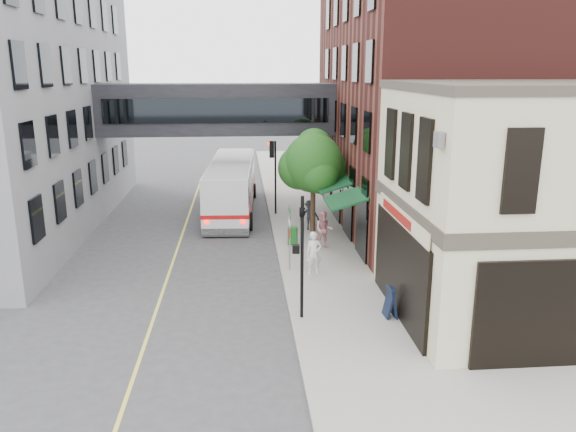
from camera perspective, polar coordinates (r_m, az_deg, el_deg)
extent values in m
plane|color=#38383A|center=(18.94, 0.82, -13.21)|extent=(120.00, 120.00, 0.00)
cube|color=gray|center=(32.09, 1.93, -1.16)|extent=(4.00, 60.00, 0.15)
cube|color=beige|center=(22.01, 24.32, 0.81)|extent=(10.00, 8.00, 8.15)
cube|color=#38332B|center=(22.00, 24.34, 1.00)|extent=(10.12, 8.12, 0.50)
cube|color=#38332B|center=(21.48, 25.54, 11.81)|extent=(10.12, 8.12, 0.30)
cube|color=black|center=(20.70, 11.26, -5.40)|extent=(0.14, 6.40, 3.40)
cube|color=black|center=(20.69, 11.15, -5.40)|extent=(0.04, 5.90, 3.00)
cube|color=maroon|center=(20.66, 10.92, 0.25)|extent=(0.03, 3.60, 0.32)
cube|color=#481A16|center=(33.78, 15.70, 11.05)|extent=(12.00, 18.00, 14.00)
cube|color=black|center=(31.33, 4.11, 3.92)|extent=(1.80, 13.00, 0.40)
cube|color=black|center=(34.75, -7.13, 10.74)|extent=(14.00, 3.00, 3.00)
cube|color=black|center=(33.20, -7.23, 10.55)|extent=(13.00, 0.08, 1.40)
cube|color=black|center=(36.29, -7.04, 10.91)|extent=(13.00, 0.08, 1.40)
cylinder|color=black|center=(19.85, 1.44, -4.31)|extent=(0.12, 0.12, 4.50)
cube|color=black|center=(19.71, 0.81, -3.37)|extent=(0.25, 0.22, 0.30)
imported|color=black|center=(19.32, 1.47, 0.88)|extent=(0.20, 0.16, 1.00)
cylinder|color=black|center=(34.32, -1.28, 3.89)|extent=(0.12, 0.12, 4.50)
cube|color=black|center=(34.25, -1.65, 4.46)|extent=(0.25, 0.22, 0.30)
cube|color=black|center=(34.02, -1.67, 6.78)|extent=(0.28, 0.28, 1.00)
sphere|color=#FF0C05|center=(33.97, -1.95, 7.36)|extent=(0.18, 0.18, 0.18)
cylinder|color=gray|center=(24.81, 0.17, -2.18)|extent=(0.08, 0.08, 3.00)
cube|color=white|center=(24.61, 0.13, -0.62)|extent=(0.03, 0.75, 0.22)
cube|color=#0C591E|center=(24.47, 0.13, 0.62)|extent=(0.03, 0.70, 0.18)
cube|color=#B20C0C|center=(24.75, 0.13, -1.74)|extent=(0.03, 0.30, 0.40)
cylinder|color=#382619|center=(30.78, 2.54, 0.98)|extent=(0.28, 0.28, 2.80)
sphere|color=#134817|center=(30.30, 2.59, 5.40)|extent=(3.20, 3.20, 3.20)
sphere|color=#134817|center=(30.96, 3.94, 4.83)|extent=(2.20, 2.20, 2.20)
sphere|color=#134817|center=(30.56, 1.21, 4.92)|extent=(2.40, 2.40, 2.40)
sphere|color=#134817|center=(30.78, 2.65, 7.05)|extent=(2.00, 2.00, 2.00)
cube|color=#D8CC4C|center=(28.28, -11.36, -3.82)|extent=(0.12, 40.00, 0.01)
cube|color=silver|center=(35.71, -5.76, 3.09)|extent=(3.16, 11.90, 2.97)
cube|color=black|center=(35.61, -5.78, 3.90)|extent=(3.21, 11.70, 1.08)
cube|color=#B20C0C|center=(35.82, -5.74, 2.29)|extent=(3.22, 11.92, 0.23)
cylinder|color=black|center=(31.93, -8.50, -0.58)|extent=(0.36, 1.04, 1.02)
cylinder|color=black|center=(31.74, -3.90, -0.55)|extent=(0.36, 1.04, 1.02)
cylinder|color=black|center=(39.85, -7.20, 2.55)|extent=(0.36, 1.04, 1.02)
cylinder|color=black|center=(39.70, -3.51, 2.59)|extent=(0.36, 1.04, 1.02)
imported|color=silver|center=(24.50, 2.65, -3.78)|extent=(0.74, 0.53, 1.89)
imported|color=#D4898E|center=(28.01, 3.66, -1.40)|extent=(1.00, 0.83, 1.88)
imported|color=black|center=(31.10, 2.22, 0.08)|extent=(1.22, 0.91, 1.69)
cube|color=#124F15|center=(28.65, 0.47, -2.01)|extent=(0.53, 0.50, 0.92)
cube|color=black|center=(20.83, 10.36, -8.61)|extent=(0.44, 0.65, 1.11)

